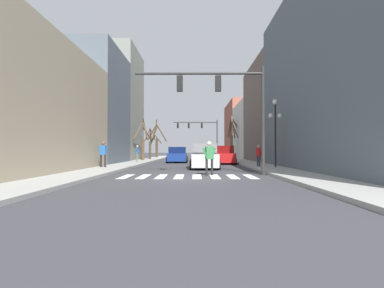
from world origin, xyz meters
The scene contains 23 objects.
ground_plane centered at (0.00, 0.00, 0.00)m, with size 240.00×240.00×0.00m, color #38383D.
sidewalk_left centered at (-5.45, 0.00, 0.07)m, with size 2.36×90.00×0.15m.
sidewalk_right centered at (5.45, 0.00, 0.07)m, with size 2.36×90.00×0.15m.
building_row_left centered at (-9.63, 12.49, 5.28)m, with size 6.00×32.55×13.53m.
building_row_right centered at (9.63, 20.69, 5.21)m, with size 6.00×55.41×11.99m.
crosswalk_stripes centered at (0.00, 0.92, 0.00)m, with size 6.75×2.60×0.01m.
traffic_signal_near centered at (1.95, 1.85, 4.29)m, with size 6.99×0.28×5.88m.
traffic_signal_far centered at (1.33, 34.93, 4.68)m, with size 7.27×0.28×6.27m.
street_lamp_right_corner centered at (5.95, 6.58, 3.47)m, with size 0.95×0.36×4.73m.
car_parked_left_mid centered at (1.32, 30.99, 0.78)m, with size 2.05×4.85×1.67m.
car_parked_right_far centered at (1.30, 23.20, 0.76)m, with size 2.13×4.75×1.63m.
car_parked_right_near centered at (-1.49, 17.45, 0.77)m, with size 2.16×4.10×1.65m.
car_driving_toward_lane centered at (1.03, 7.29, 0.83)m, with size 2.07×4.53×1.79m.
car_parked_left_near centered at (-3.11, 37.02, 0.78)m, with size 2.08×4.82×1.66m.
car_parked_left_far centered at (3.12, 14.39, 0.80)m, with size 2.06×4.25×1.73m.
pedestrian_on_right_sidewalk centered at (-6.03, 6.50, 1.20)m, with size 0.76×0.26×1.77m.
pedestrian_waiting_at_curb centered at (-5.45, 15.88, 1.13)m, with size 0.26×0.72×1.66m.
pedestrian_near_right_corner centered at (1.11, 1.64, 1.07)m, with size 0.75×0.37×1.80m.
pedestrian_on_left_sidewalk centered at (4.96, 7.44, 1.07)m, with size 0.32×0.66×1.56m.
street_tree_left_far centered at (-5.91, 34.18, 2.97)m, with size 3.19×2.72×6.16m.
street_tree_left_near centered at (5.95, 30.18, 3.41)m, with size 2.16×4.46×6.25m.
street_tree_left_mid centered at (-5.39, 24.63, 2.15)m, with size 2.31×2.84×4.03m.
street_tree_right_mid centered at (-5.69, 20.78, 2.35)m, with size 1.71×3.13×4.98m.
Camera 1 is at (0.34, -14.22, 1.36)m, focal length 28.00 mm.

